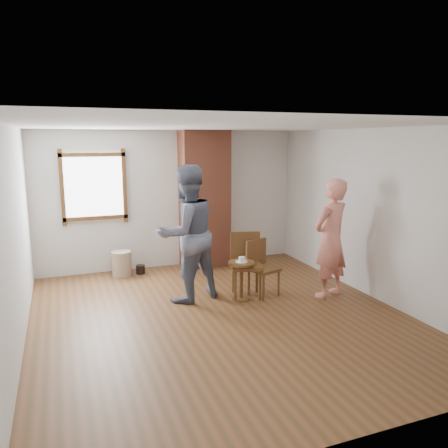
{
  "coord_description": "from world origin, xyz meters",
  "views": [
    {
      "loc": [
        -1.98,
        -5.35,
        2.43
      ],
      "look_at": [
        0.35,
        0.8,
        1.15
      ],
      "focal_mm": 35.0,
      "sensor_mm": 36.0,
      "label": 1
    }
  ],
  "objects_px": {
    "side_table": "(241,274)",
    "person_pink": "(331,238)",
    "dining_chair_left": "(246,261)",
    "dining_chair_right": "(261,265)",
    "stoneware_crock": "(122,264)",
    "man": "(187,234)"
  },
  "relations": [
    {
      "from": "stoneware_crock",
      "to": "person_pink",
      "type": "height_order",
      "value": "person_pink"
    },
    {
      "from": "man",
      "to": "dining_chair_left",
      "type": "bearing_deg",
      "value": 153.88
    },
    {
      "from": "dining_chair_left",
      "to": "dining_chair_right",
      "type": "distance_m",
      "value": 0.24
    },
    {
      "from": "dining_chair_left",
      "to": "side_table",
      "type": "bearing_deg",
      "value": -113.66
    },
    {
      "from": "side_table",
      "to": "man",
      "type": "xyz_separation_m",
      "value": [
        -0.76,
        0.31,
        0.63
      ]
    },
    {
      "from": "side_table",
      "to": "person_pink",
      "type": "bearing_deg",
      "value": -13.99
    },
    {
      "from": "dining_chair_right",
      "to": "person_pink",
      "type": "height_order",
      "value": "person_pink"
    },
    {
      "from": "dining_chair_right",
      "to": "person_pink",
      "type": "distance_m",
      "value": 1.15
    },
    {
      "from": "side_table",
      "to": "person_pink",
      "type": "height_order",
      "value": "person_pink"
    },
    {
      "from": "dining_chair_left",
      "to": "person_pink",
      "type": "distance_m",
      "value": 1.35
    },
    {
      "from": "man",
      "to": "side_table",
      "type": "bearing_deg",
      "value": 140.48
    },
    {
      "from": "stoneware_crock",
      "to": "dining_chair_left",
      "type": "distance_m",
      "value": 2.43
    },
    {
      "from": "side_table",
      "to": "person_pink",
      "type": "relative_size",
      "value": 0.32
    },
    {
      "from": "dining_chair_right",
      "to": "man",
      "type": "xyz_separation_m",
      "value": [
        -1.14,
        0.21,
        0.54
      ]
    },
    {
      "from": "dining_chair_right",
      "to": "person_pink",
      "type": "bearing_deg",
      "value": -42.27
    },
    {
      "from": "dining_chair_left",
      "to": "side_table",
      "type": "relative_size",
      "value": 1.66
    },
    {
      "from": "dining_chair_left",
      "to": "dining_chair_right",
      "type": "xyz_separation_m",
      "value": [
        0.22,
        -0.08,
        -0.07
      ]
    },
    {
      "from": "stoneware_crock",
      "to": "dining_chair_left",
      "type": "xyz_separation_m",
      "value": [
        1.7,
        -1.7,
        0.33
      ]
    },
    {
      "from": "man",
      "to": "person_pink",
      "type": "relative_size",
      "value": 1.12
    },
    {
      "from": "dining_chair_left",
      "to": "dining_chair_right",
      "type": "bearing_deg",
      "value": -1.15
    },
    {
      "from": "stoneware_crock",
      "to": "side_table",
      "type": "relative_size",
      "value": 0.75
    },
    {
      "from": "dining_chair_right",
      "to": "dining_chair_left",
      "type": "bearing_deg",
      "value": 142.8
    }
  ]
}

